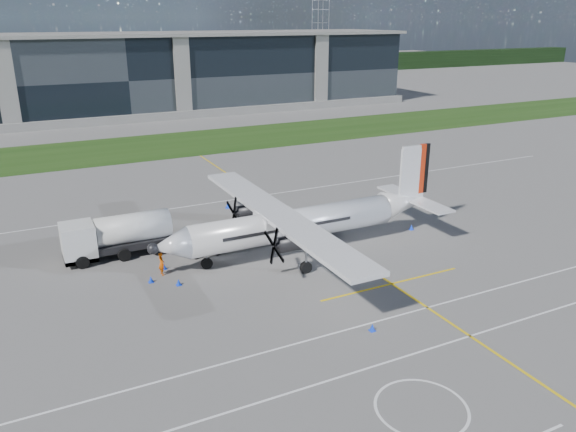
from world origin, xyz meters
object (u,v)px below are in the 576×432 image
(safety_cone_nose_port, at_px, (179,282))
(safety_cone_tail, at_px, (411,227))
(fuel_tanker_truck, at_px, (110,237))
(safety_cone_fwd, at_px, (151,279))
(pylon_east, at_px, (320,27))
(safety_cone_portwing, at_px, (372,327))
(ground_crew_person, at_px, (161,262))
(baggage_tug, at_px, (203,243))
(turboprop_aircraft, at_px, (303,205))
(safety_cone_stbdwing, at_px, (227,206))
(safety_cone_nose_stbd, at_px, (164,266))

(safety_cone_nose_port, xyz_separation_m, safety_cone_tail, (22.36, 1.54, 0.00))
(fuel_tanker_truck, bearing_deg, safety_cone_fwd, -73.82)
(pylon_east, xyz_separation_m, safety_cone_portwing, (-87.03, -160.80, -14.75))
(ground_crew_person, bearing_deg, baggage_tug, -65.30)
(turboprop_aircraft, height_order, safety_cone_nose_port, turboprop_aircraft)
(fuel_tanker_truck, relative_size, safety_cone_stbdwing, 18.24)
(safety_cone_portwing, bearing_deg, safety_cone_stbdwing, 89.32)
(safety_cone_fwd, bearing_deg, safety_cone_tail, 0.37)
(pylon_east, xyz_separation_m, safety_cone_stbdwing, (-86.71, -134.36, -14.75))
(pylon_east, xyz_separation_m, ground_crew_person, (-96.69, -146.93, -13.97))
(turboprop_aircraft, bearing_deg, baggage_tug, 158.83)
(turboprop_aircraft, relative_size, safety_cone_portwing, 52.62)
(safety_cone_portwing, distance_m, safety_cone_nose_stbd, 17.43)
(ground_crew_person, height_order, safety_cone_stbdwing, ground_crew_person)
(turboprop_aircraft, relative_size, safety_cone_nose_port, 52.62)
(fuel_tanker_truck, distance_m, safety_cone_nose_port, 8.37)
(turboprop_aircraft, height_order, safety_cone_portwing, turboprop_aircraft)
(pylon_east, height_order, safety_cone_stbdwing, pylon_east)
(pylon_east, height_order, turboprop_aircraft, pylon_east)
(safety_cone_portwing, xyz_separation_m, safety_cone_stbdwing, (0.31, 26.44, 0.00))
(safety_cone_fwd, bearing_deg, turboprop_aircraft, 1.84)
(baggage_tug, relative_size, safety_cone_tail, 5.99)
(pylon_east, height_order, fuel_tanker_truck, pylon_east)
(baggage_tug, bearing_deg, pylon_east, 57.35)
(pylon_east, relative_size, safety_cone_nose_stbd, 60.00)
(pylon_east, xyz_separation_m, safety_cone_nose_port, (-96.08, -149.26, -14.75))
(baggage_tug, bearing_deg, safety_cone_tail, -9.78)
(safety_cone_stbdwing, bearing_deg, safety_cone_fwd, -129.30)
(safety_cone_nose_port, height_order, safety_cone_tail, same)
(fuel_tanker_truck, distance_m, baggage_tug, 7.50)
(baggage_tug, height_order, safety_cone_nose_port, baggage_tug)
(turboprop_aircraft, bearing_deg, safety_cone_fwd, -178.16)
(baggage_tug, bearing_deg, turboprop_aircraft, -21.17)
(safety_cone_portwing, relative_size, safety_cone_stbdwing, 1.00)
(safety_cone_nose_stbd, distance_m, safety_cone_nose_port, 3.21)
(pylon_east, bearing_deg, safety_cone_stbdwing, -122.84)
(safety_cone_fwd, relative_size, safety_cone_nose_port, 1.00)
(fuel_tanker_truck, height_order, safety_cone_portwing, fuel_tanker_truck)
(baggage_tug, distance_m, safety_cone_tail, 19.16)
(ground_crew_person, distance_m, safety_cone_fwd, 1.64)
(safety_cone_stbdwing, height_order, safety_cone_fwd, same)
(safety_cone_portwing, height_order, safety_cone_nose_port, same)
(pylon_east, bearing_deg, safety_cone_tail, -116.52)
(safety_cone_nose_stbd, bearing_deg, baggage_tug, 22.98)
(safety_cone_nose_stbd, height_order, safety_cone_nose_port, same)
(pylon_east, xyz_separation_m, safety_cone_tail, (-73.72, -147.72, -14.75))
(safety_cone_fwd, height_order, safety_cone_nose_port, same)
(safety_cone_stbdwing, relative_size, safety_cone_nose_stbd, 1.00)
(safety_cone_stbdwing, xyz_separation_m, safety_cone_fwd, (-11.06, -13.52, 0.00))
(safety_cone_stbdwing, height_order, safety_cone_nose_port, same)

